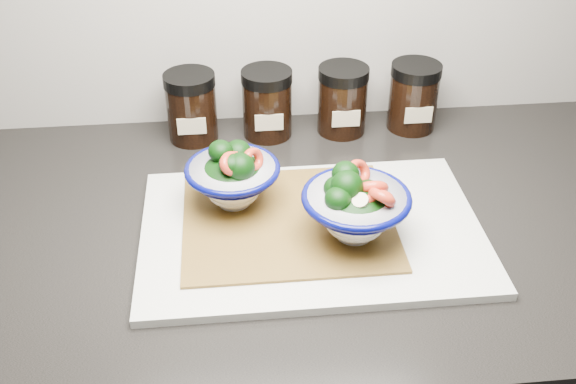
{
  "coord_description": "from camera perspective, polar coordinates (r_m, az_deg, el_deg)",
  "views": [
    {
      "loc": [
        -0.21,
        0.72,
        1.46
      ],
      "look_at": [
        -0.14,
        1.43,
        0.96
      ],
      "focal_mm": 42.0,
      "sensor_mm": 36.0,
      "label": 1
    }
  ],
  "objects": [
    {
      "name": "spice_jar_c",
      "position": [
        1.11,
        4.63,
        7.79
      ],
      "size": [
        0.08,
        0.08,
        0.11
      ],
      "color": "black",
      "rests_on": "countertop"
    },
    {
      "name": "bowl_left",
      "position": [
        0.91,
        -4.65,
        1.28
      ],
      "size": [
        0.13,
        0.13,
        0.1
      ],
      "rotation": [
        0.0,
        0.0,
        0.02
      ],
      "color": "white",
      "rests_on": "bamboo_mat"
    },
    {
      "name": "spice_jar_a",
      "position": [
        1.1,
        -8.18,
        7.16
      ],
      "size": [
        0.08,
        0.08,
        0.11
      ],
      "color": "black",
      "rests_on": "countertop"
    },
    {
      "name": "bamboo_mat",
      "position": [
        0.9,
        0.0,
        -2.39
      ],
      "size": [
        0.28,
        0.24,
        0.0
      ],
      "primitive_type": "cube",
      "color": "olive",
      "rests_on": "cutting_board"
    },
    {
      "name": "cutting_board",
      "position": [
        0.9,
        2.01,
        -3.3
      ],
      "size": [
        0.45,
        0.3,
        0.01
      ],
      "primitive_type": "cube",
      "color": "silver",
      "rests_on": "countertop"
    },
    {
      "name": "spice_jar_d",
      "position": [
        1.14,
        10.58,
        7.96
      ],
      "size": [
        0.08,
        0.08,
        0.11
      ],
      "color": "black",
      "rests_on": "countertop"
    },
    {
      "name": "bowl_right",
      "position": [
        0.85,
        5.69,
        -1.23
      ],
      "size": [
        0.14,
        0.14,
        0.1
      ],
      "rotation": [
        0.0,
        0.0,
        -0.02
      ],
      "color": "white",
      "rests_on": "bamboo_mat"
    },
    {
      "name": "countertop",
      "position": [
        0.96,
        8.35,
        -2.85
      ],
      "size": [
        3.5,
        0.6,
        0.04
      ],
      "primitive_type": "cube",
      "color": "black",
      "rests_on": "cabinet"
    },
    {
      "name": "spice_jar_b",
      "position": [
        1.1,
        -1.78,
        7.52
      ],
      "size": [
        0.08,
        0.08,
        0.11
      ],
      "color": "black",
      "rests_on": "countertop"
    }
  ]
}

